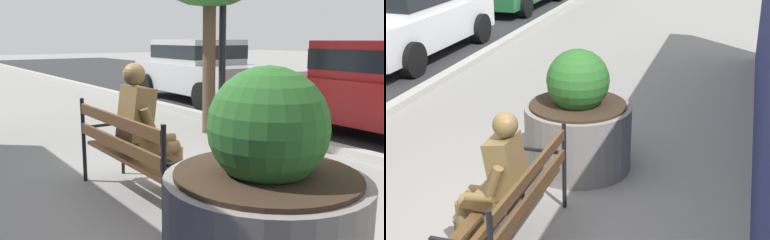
% 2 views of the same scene
% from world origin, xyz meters
% --- Properties ---
extents(park_bench, '(1.80, 0.54, 0.95)m').
position_xyz_m(park_bench, '(-0.04, -0.30, 0.54)').
color(park_bench, brown).
rests_on(park_bench, ground).
extents(bronze_statue_seated, '(0.63, 0.76, 1.37)m').
position_xyz_m(bronze_statue_seated, '(-0.06, -0.09, 0.67)').
color(bronze_statue_seated, olive).
rests_on(bronze_statue_seated, ground).
extents(concrete_planter, '(1.25, 1.25, 1.45)m').
position_xyz_m(concrete_planter, '(1.81, -0.33, 0.56)').
color(concrete_planter, gray).
rests_on(concrete_planter, ground).
extents(parked_car_white, '(4.14, 1.99, 1.56)m').
position_xyz_m(parked_car_white, '(5.74, 4.33, 0.84)').
color(parked_car_white, silver).
rests_on(parked_car_white, ground).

